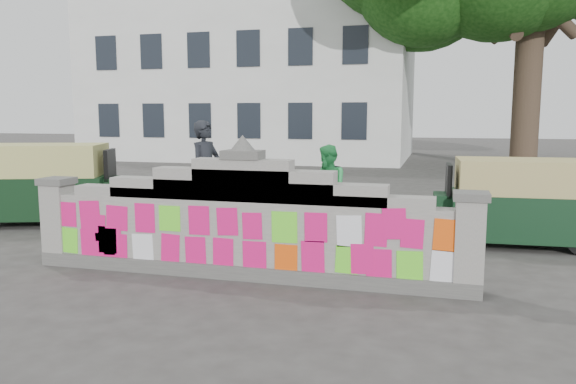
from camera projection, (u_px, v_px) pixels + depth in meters
The scene contains 8 objects.
ground at pixel (244, 277), 7.96m from camera, with size 100.00×100.00×0.00m, color #383533.
parapet_wall at pixel (243, 225), 7.85m from camera, with size 6.48×0.44×2.01m.
building at pixel (258, 82), 30.24m from camera, with size 16.00×10.00×8.90m.
cyclist_bike at pixel (207, 207), 10.48m from camera, with size 0.76×2.17×1.14m, color black.
cyclist_rider at pixel (206, 186), 10.42m from camera, with size 0.70×0.46×1.93m, color black.
pedestrian at pixel (328, 188), 11.02m from camera, with size 0.83×0.65×1.71m, color green.
rickshaw_left at pixel (49, 183), 11.76m from camera, with size 3.10×2.19×1.67m.
rickshaw_right at pixel (516, 201), 9.81m from camera, with size 2.77×1.39×1.52m.
Camera 1 is at (2.62, -7.28, 2.29)m, focal length 35.00 mm.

